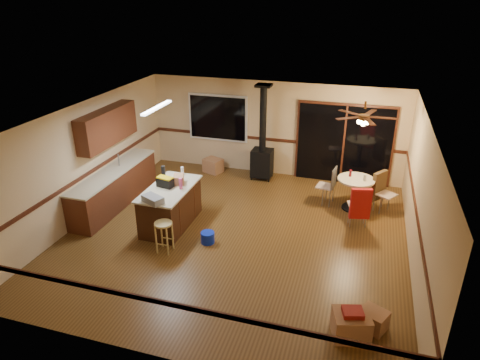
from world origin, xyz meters
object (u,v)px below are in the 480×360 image
at_px(kitchen_island, 171,206).
at_px(chair_near, 360,203).
at_px(box_corner_a, 351,325).
at_px(bar_stool, 164,237).
at_px(dining_table, 355,189).
at_px(toolbox_grey, 153,199).
at_px(chair_right, 380,186).
at_px(blue_bucket, 208,237).
at_px(wood_stove, 262,153).
at_px(box_corner_b, 373,320).
at_px(toolbox_black, 165,182).
at_px(chair_left, 330,182).
at_px(box_under_window, 213,165).

xyz_separation_m(kitchen_island, chair_near, (3.98, 1.06, 0.14)).
relative_size(chair_near, box_corner_a, 1.30).
xyz_separation_m(bar_stool, dining_table, (3.50, 2.94, 0.21)).
bearing_deg(toolbox_grey, chair_right, 32.59).
bearing_deg(blue_bucket, dining_table, 40.71).
height_order(wood_stove, box_corner_b, wood_stove).
relative_size(wood_stove, blue_bucket, 8.83).
bearing_deg(box_corner_a, chair_near, 90.83).
height_order(blue_bucket, chair_near, chair_near).
distance_m(dining_table, box_corner_b, 4.01).
xyz_separation_m(kitchen_island, toolbox_black, (-0.11, 0.03, 0.54)).
bearing_deg(chair_near, kitchen_island, -165.11).
height_order(bar_stool, chair_left, chair_left).
bearing_deg(chair_near, blue_bucket, -152.54).
bearing_deg(dining_table, blue_bucket, -139.29).
height_order(chair_left, box_under_window, chair_left).
distance_m(chair_near, chair_right, 1.11).
distance_m(toolbox_black, dining_table, 4.40).
distance_m(chair_right, box_corner_a, 4.41).
bearing_deg(chair_right, toolbox_grey, -147.41).
relative_size(wood_stove, bar_stool, 3.90).
distance_m(kitchen_island, blue_bucket, 1.19).
bearing_deg(toolbox_grey, box_under_window, 91.90).
xyz_separation_m(bar_stool, chair_left, (2.91, 3.03, 0.27)).
distance_m(kitchen_island, box_corner_a, 4.64).
bearing_deg(box_under_window, chair_left, -17.38).
relative_size(toolbox_black, dining_table, 0.42).
bearing_deg(dining_table, box_corner_a, -87.37).
height_order(bar_stool, dining_table, dining_table).
bearing_deg(box_corner_b, dining_table, 97.42).
bearing_deg(chair_left, kitchen_island, -148.04).
xyz_separation_m(toolbox_grey, chair_right, (4.39, 2.81, -0.37)).
relative_size(box_corner_a, box_corner_b, 1.36).
relative_size(kitchen_island, blue_bucket, 5.89).
bearing_deg(toolbox_grey, bar_stool, -40.12).
bearing_deg(toolbox_grey, blue_bucket, 13.36).
height_order(dining_table, box_under_window, dining_table).
height_order(box_corner_a, box_corner_b, box_corner_a).
height_order(wood_stove, box_corner_a, wood_stove).
xyz_separation_m(chair_near, box_corner_a, (0.05, -3.35, -0.39)).
xyz_separation_m(wood_stove, chair_left, (1.93, -1.03, -0.14)).
distance_m(toolbox_black, box_corner_a, 4.80).
bearing_deg(toolbox_black, box_corner_a, -29.36).
bearing_deg(box_corner_a, bar_stool, 160.87).
bearing_deg(chair_right, kitchen_island, -154.51).
distance_m(wood_stove, bar_stool, 4.19).
relative_size(bar_stool, chair_left, 1.26).
bearing_deg(bar_stool, chair_left, 46.17).
xyz_separation_m(kitchen_island, dining_table, (3.83, 1.93, 0.08)).
distance_m(bar_stool, box_under_window, 4.11).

